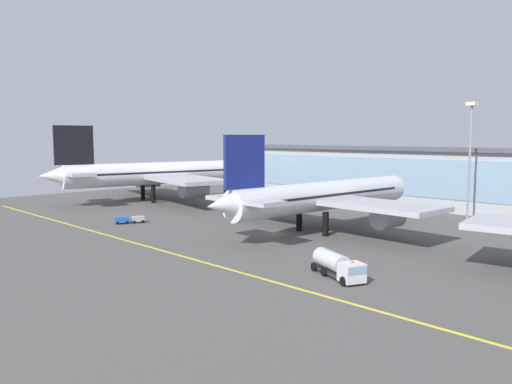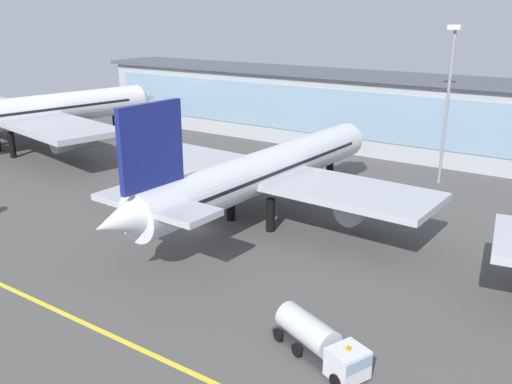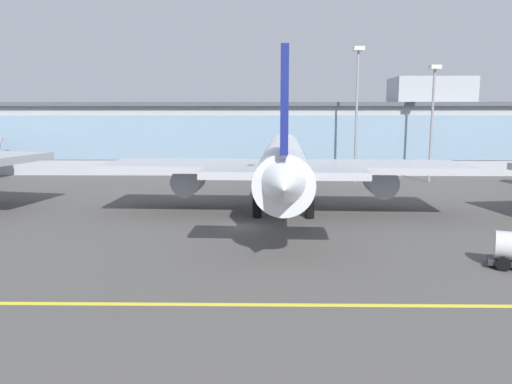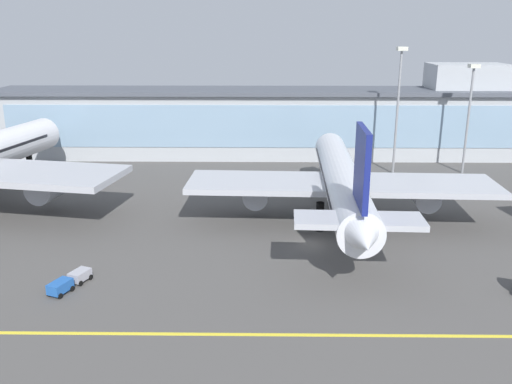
% 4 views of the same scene
% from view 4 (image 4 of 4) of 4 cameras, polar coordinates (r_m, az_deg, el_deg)
% --- Properties ---
extents(ground_plane, '(180.00, 180.00, 0.00)m').
position_cam_4_polar(ground_plane, '(71.73, 5.80, -5.43)').
color(ground_plane, '#514F4C').
extents(taxiway_centreline_stripe, '(144.00, 0.50, 0.01)m').
position_cam_4_polar(taxiway_centreline_stripe, '(52.16, 7.89, -14.65)').
color(taxiway_centreline_stripe, yellow).
rests_on(taxiway_centreline_stripe, ground).
extents(terminal_building, '(127.44, 14.00, 19.70)m').
position_cam_4_polar(terminal_building, '(118.89, 4.60, 7.45)').
color(terminal_building, '#ADB2B7').
rests_on(terminal_building, ground).
extents(airliner_near_right, '(43.95, 52.14, 17.31)m').
position_cam_4_polar(airliner_near_right, '(77.56, 8.97, 1.11)').
color(airliner_near_right, black).
rests_on(airliner_near_right, ground).
extents(baggage_tug_near, '(3.61, 5.75, 1.40)m').
position_cam_4_polar(baggage_tug_near, '(62.95, -18.98, -8.85)').
color(baggage_tug_near, black).
rests_on(baggage_tug_near, ground).
extents(apron_light_mast_west, '(1.80, 1.80, 20.66)m').
position_cam_4_polar(apron_light_mast_west, '(110.47, 21.54, 8.81)').
color(apron_light_mast_west, gray).
rests_on(apron_light_mast_west, ground).
extents(apron_light_mast_centre, '(1.80, 1.80, 23.76)m').
position_cam_4_polar(apron_light_mast_centre, '(105.79, 14.74, 10.06)').
color(apron_light_mast_centre, gray).
rests_on(apron_light_mast_centre, ground).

